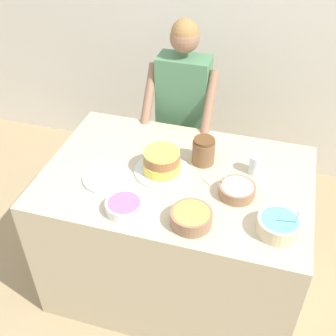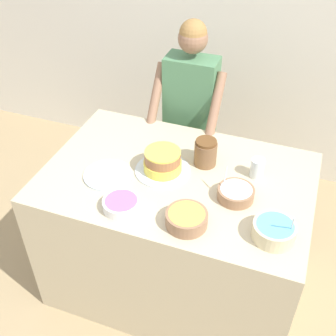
{
  "view_description": "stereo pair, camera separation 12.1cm",
  "coord_description": "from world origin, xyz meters",
  "px_view_note": "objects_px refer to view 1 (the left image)",
  "views": [
    {
      "loc": [
        0.47,
        -1.27,
        2.46
      ],
      "look_at": [
        -0.04,
        0.45,
        1.02
      ],
      "focal_mm": 45.0,
      "sensor_mm": 36.0,
      "label": 1
    },
    {
      "loc": [
        0.58,
        -1.23,
        2.46
      ],
      "look_at": [
        -0.04,
        0.45,
        1.02
      ],
      "focal_mm": 45.0,
      "sensor_mm": 36.0,
      "label": 2
    }
  ],
  "objects_px": {
    "ceramic_plate": "(107,177)",
    "frosting_bowl_white": "(237,190)",
    "cake": "(162,163)",
    "frosting_bowl_yellow": "(191,217)",
    "drinking_glass": "(256,164)",
    "frosting_bowl_blue": "(278,225)",
    "stoneware_jar": "(204,151)",
    "frosting_bowl_purple": "(124,206)",
    "person_baker": "(183,107)"
  },
  "relations": [
    {
      "from": "stoneware_jar",
      "to": "frosting_bowl_white",
      "type": "bearing_deg",
      "value": -44.49
    },
    {
      "from": "frosting_bowl_white",
      "to": "frosting_bowl_yellow",
      "type": "bearing_deg",
      "value": -124.04
    },
    {
      "from": "frosting_bowl_yellow",
      "to": "stoneware_jar",
      "type": "distance_m",
      "value": 0.51
    },
    {
      "from": "person_baker",
      "to": "stoneware_jar",
      "type": "bearing_deg",
      "value": -63.7
    },
    {
      "from": "frosting_bowl_blue",
      "to": "ceramic_plate",
      "type": "xyz_separation_m",
      "value": [
        -0.95,
        0.14,
        -0.04
      ]
    },
    {
      "from": "frosting_bowl_blue",
      "to": "drinking_glass",
      "type": "distance_m",
      "value": 0.46
    },
    {
      "from": "cake",
      "to": "stoneware_jar",
      "type": "distance_m",
      "value": 0.26
    },
    {
      "from": "cake",
      "to": "person_baker",
      "type": "bearing_deg",
      "value": 94.84
    },
    {
      "from": "drinking_glass",
      "to": "frosting_bowl_purple",
      "type": "bearing_deg",
      "value": -140.23
    },
    {
      "from": "frosting_bowl_blue",
      "to": "stoneware_jar",
      "type": "height_order",
      "value": "frosting_bowl_blue"
    },
    {
      "from": "person_baker",
      "to": "ceramic_plate",
      "type": "relative_size",
      "value": 5.72
    },
    {
      "from": "frosting_bowl_yellow",
      "to": "drinking_glass",
      "type": "height_order",
      "value": "drinking_glass"
    },
    {
      "from": "frosting_bowl_yellow",
      "to": "drinking_glass",
      "type": "bearing_deg",
      "value": 62.91
    },
    {
      "from": "frosting_bowl_purple",
      "to": "frosting_bowl_blue",
      "type": "bearing_deg",
      "value": 5.22
    },
    {
      "from": "frosting_bowl_white",
      "to": "drinking_glass",
      "type": "distance_m",
      "value": 0.23
    },
    {
      "from": "frosting_bowl_white",
      "to": "ceramic_plate",
      "type": "distance_m",
      "value": 0.72
    },
    {
      "from": "cake",
      "to": "frosting_bowl_yellow",
      "type": "bearing_deg",
      "value": -53.69
    },
    {
      "from": "person_baker",
      "to": "frosting_bowl_white",
      "type": "relative_size",
      "value": 8.1
    },
    {
      "from": "frosting_bowl_yellow",
      "to": "stoneware_jar",
      "type": "bearing_deg",
      "value": 95.87
    },
    {
      "from": "frosting_bowl_blue",
      "to": "frosting_bowl_yellow",
      "type": "distance_m",
      "value": 0.42
    },
    {
      "from": "ceramic_plate",
      "to": "person_baker",
      "type": "bearing_deg",
      "value": 75.38
    },
    {
      "from": "person_baker",
      "to": "stoneware_jar",
      "type": "relative_size",
      "value": 9.72
    },
    {
      "from": "frosting_bowl_purple",
      "to": "frosting_bowl_yellow",
      "type": "bearing_deg",
      "value": 1.2
    },
    {
      "from": "person_baker",
      "to": "drinking_glass",
      "type": "relative_size",
      "value": 13.9
    },
    {
      "from": "cake",
      "to": "ceramic_plate",
      "type": "height_order",
      "value": "cake"
    },
    {
      "from": "frosting_bowl_purple",
      "to": "person_baker",
      "type": "bearing_deg",
      "value": 88.26
    },
    {
      "from": "frosting_bowl_white",
      "to": "frosting_bowl_blue",
      "type": "xyz_separation_m",
      "value": [
        0.23,
        -0.21,
        0.01
      ]
    },
    {
      "from": "frosting_bowl_purple",
      "to": "drinking_glass",
      "type": "distance_m",
      "value": 0.78
    },
    {
      "from": "frosting_bowl_blue",
      "to": "stoneware_jar",
      "type": "relative_size",
      "value": 1.28
    },
    {
      "from": "frosting_bowl_yellow",
      "to": "ceramic_plate",
      "type": "height_order",
      "value": "frosting_bowl_yellow"
    },
    {
      "from": "frosting_bowl_white",
      "to": "frosting_bowl_purple",
      "type": "relative_size",
      "value": 1.0
    },
    {
      "from": "frosting_bowl_purple",
      "to": "ceramic_plate",
      "type": "relative_size",
      "value": 0.71
    },
    {
      "from": "frosting_bowl_purple",
      "to": "stoneware_jar",
      "type": "distance_m",
      "value": 0.59
    },
    {
      "from": "person_baker",
      "to": "cake",
      "type": "bearing_deg",
      "value": -85.16
    },
    {
      "from": "frosting_bowl_yellow",
      "to": "drinking_glass",
      "type": "xyz_separation_m",
      "value": [
        0.25,
        0.49,
        0.02
      ]
    },
    {
      "from": "drinking_glass",
      "to": "person_baker",
      "type": "bearing_deg",
      "value": 136.13
    },
    {
      "from": "ceramic_plate",
      "to": "frosting_bowl_white",
      "type": "bearing_deg",
      "value": 5.29
    },
    {
      "from": "frosting_bowl_yellow",
      "to": "ceramic_plate",
      "type": "bearing_deg",
      "value": 159.0
    },
    {
      "from": "frosting_bowl_blue",
      "to": "stoneware_jar",
      "type": "distance_m",
      "value": 0.64
    },
    {
      "from": "drinking_glass",
      "to": "ceramic_plate",
      "type": "distance_m",
      "value": 0.84
    },
    {
      "from": "frosting_bowl_white",
      "to": "frosting_bowl_purple",
      "type": "distance_m",
      "value": 0.6
    },
    {
      "from": "frosting_bowl_purple",
      "to": "stoneware_jar",
      "type": "height_order",
      "value": "stoneware_jar"
    },
    {
      "from": "cake",
      "to": "ceramic_plate",
      "type": "distance_m",
      "value": 0.32
    },
    {
      "from": "cake",
      "to": "drinking_glass",
      "type": "bearing_deg",
      "value": 15.37
    },
    {
      "from": "cake",
      "to": "stoneware_jar",
      "type": "bearing_deg",
      "value": 36.0
    },
    {
      "from": "frosting_bowl_blue",
      "to": "frosting_bowl_purple",
      "type": "distance_m",
      "value": 0.77
    },
    {
      "from": "frosting_bowl_yellow",
      "to": "ceramic_plate",
      "type": "xyz_separation_m",
      "value": [
        -0.53,
        0.2,
        -0.04
      ]
    },
    {
      "from": "cake",
      "to": "stoneware_jar",
      "type": "relative_size",
      "value": 1.96
    },
    {
      "from": "frosting_bowl_white",
      "to": "stoneware_jar",
      "type": "xyz_separation_m",
      "value": [
        -0.23,
        0.23,
        0.04
      ]
    },
    {
      "from": "cake",
      "to": "frosting_bowl_white",
      "type": "height_order",
      "value": "frosting_bowl_white"
    }
  ]
}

